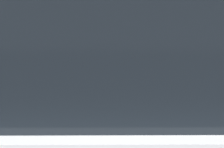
# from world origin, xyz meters

# --- Properties ---
(sidewalk_curb) EXTENTS (36.00, 2.20, 0.12)m
(sidewalk_curb) POSITION_xyz_m (0.00, 1.10, 0.06)
(sidewalk_curb) COLOR #9E9B93
(sidewalk_curb) RESTS_ON ground
(parking_meter) EXTENTS (0.17, 0.18, 1.41)m
(parking_meter) POSITION_xyz_m (0.09, 0.45, 1.15)
(parking_meter) COLOR slate
(parking_meter) RESTS_ON sidewalk_curb
(pedestrian_at_meter) EXTENTS (0.61, 0.62, 1.66)m
(pedestrian_at_meter) POSITION_xyz_m (-0.49, 0.45, 1.07)
(pedestrian_at_meter) COLOR #1E233F
(pedestrian_at_meter) RESTS_ON sidewalk_curb
(parked_hatchback_white) EXTENTS (4.03, 1.83, 1.81)m
(parked_hatchback_white) POSITION_xyz_m (0.30, -1.36, 0.92)
(parked_hatchback_white) COLOR white
(parked_hatchback_white) RESTS_ON ground
(background_railing) EXTENTS (24.06, 0.06, 1.08)m
(background_railing) POSITION_xyz_m (-0.00, 2.04, 0.90)
(background_railing) COLOR gray
(background_railing) RESTS_ON sidewalk_curb
(backdrop_wall) EXTENTS (32.00, 0.50, 2.77)m
(backdrop_wall) POSITION_xyz_m (0.00, 4.37, 1.39)
(backdrop_wall) COLOR gray
(backdrop_wall) RESTS_ON ground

